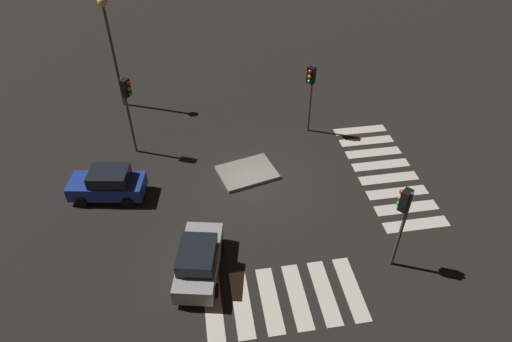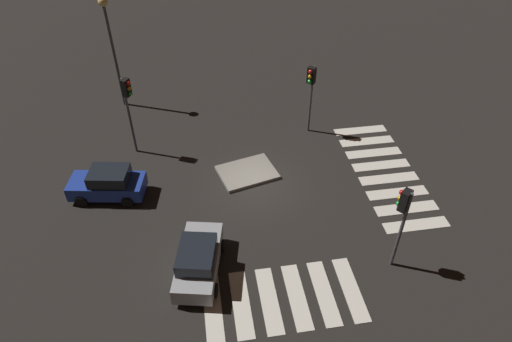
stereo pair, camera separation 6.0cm
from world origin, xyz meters
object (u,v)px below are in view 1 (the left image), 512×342
traffic_light_north (311,84)px  traffic_light_west (127,99)px  traffic_light_east (403,210)px  traffic_island (247,172)px  car_blue (108,184)px  street_lamp (109,34)px  car_silver (199,260)px

traffic_light_north → traffic_light_west: bearing=-46.4°
traffic_light_east → traffic_light_north: size_ratio=0.98×
traffic_island → car_blue: size_ratio=0.87×
street_lamp → traffic_light_north: bearing=-24.2°
traffic_light_west → traffic_light_east: bearing=-9.0°
traffic_light_north → traffic_light_west: traffic_light_west is taller
car_blue → traffic_light_west: size_ratio=0.84×
traffic_island → traffic_light_east: size_ratio=0.82×
traffic_island → traffic_light_north: (4.19, 3.40, 3.18)m
traffic_light_east → traffic_light_north: bearing=-33.9°
car_blue → traffic_light_north: size_ratio=0.91×
car_blue → traffic_light_west: 4.67m
street_lamp → car_silver: bearing=-74.4°
traffic_light_east → traffic_light_north: traffic_light_north is taller
car_blue → traffic_light_east: size_ratio=0.94×
traffic_island → street_lamp: 12.00m
traffic_light_north → street_lamp: (-11.24, 5.04, 1.60)m
car_blue → traffic_light_west: traffic_light_west is taller
street_lamp → traffic_island: bearing=-50.1°
car_silver → traffic_light_east: bearing=-83.1°
traffic_light_east → traffic_light_north: 10.43m
car_silver → car_blue: car_silver is taller
traffic_light_west → car_silver: bearing=-39.4°
traffic_light_west → car_blue: bearing=-76.7°
traffic_island → traffic_light_north: traffic_light_north is taller
traffic_island → car_silver: car_silver is taller
traffic_light_west → street_lamp: (-1.14, 5.48, 1.34)m
traffic_light_west → street_lamp: street_lamp is taller
traffic_island → traffic_light_north: 6.27m
street_lamp → traffic_light_west: bearing=-78.3°
traffic_light_north → traffic_island: bearing=-9.8°
street_lamp → car_blue: bearing=-90.8°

